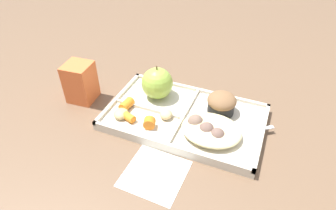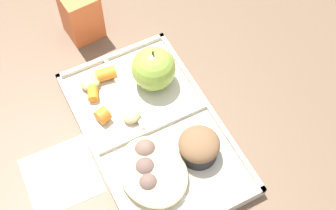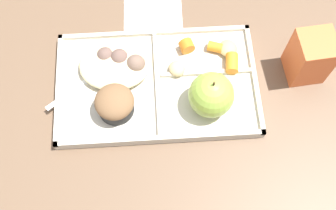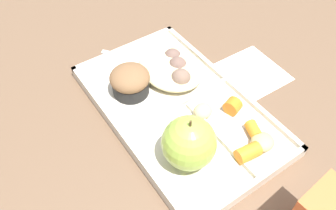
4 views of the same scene
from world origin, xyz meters
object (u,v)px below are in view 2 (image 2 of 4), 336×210
Objects in this scene: lunch_tray at (153,132)px; bran_muffin at (199,146)px; green_apple at (154,69)px; milk_carton at (81,14)px; plastic_fork at (187,198)px.

lunch_tray is 0.10m from bran_muffin.
green_apple is 0.87× the size of milk_carton.
green_apple is 0.25m from plastic_fork.
green_apple reaches higher than bran_muffin.
bran_muffin is (0.17, -0.00, -0.01)m from green_apple.
green_apple is at bearing 180.00° from bran_muffin.
lunch_tray is 4.12× the size of green_apple.
milk_carton reaches higher than lunch_tray.
plastic_fork is 1.17× the size of milk_carton.
bran_muffin is 0.57× the size of plastic_fork.
milk_carton is (-0.19, -0.07, -0.00)m from green_apple.
milk_carton is (-0.43, -0.01, 0.04)m from plastic_fork.
plastic_fork is 0.43m from milk_carton.
milk_carton is at bearing -169.43° from bran_muffin.
green_apple is 1.30× the size of bran_muffin.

